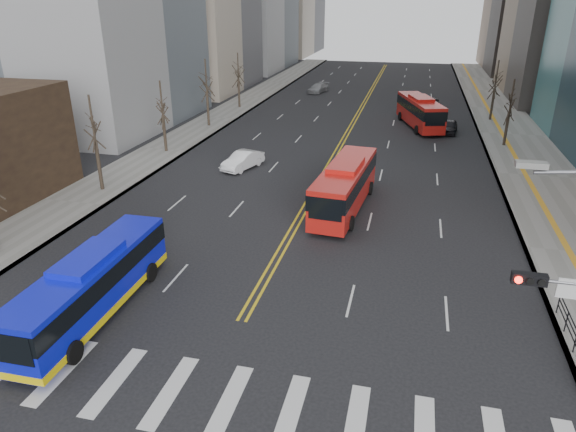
% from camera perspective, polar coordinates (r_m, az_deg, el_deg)
% --- Properties ---
extents(ground, '(220.00, 220.00, 0.00)m').
position_cam_1_polar(ground, '(20.78, -9.85, -19.15)').
color(ground, black).
extents(sidewalk_right, '(7.00, 130.00, 0.15)m').
position_cam_1_polar(sidewalk_right, '(61.39, 23.61, 8.29)').
color(sidewalk_right, gray).
rests_on(sidewalk_right, ground).
extents(sidewalk_left, '(5.00, 130.00, 0.15)m').
position_cam_1_polar(sidewalk_left, '(64.80, -7.85, 10.70)').
color(sidewalk_left, gray).
rests_on(sidewalk_left, ground).
extents(crosswalk, '(26.70, 4.00, 0.01)m').
position_cam_1_polar(crosswalk, '(20.77, -9.85, -19.14)').
color(crosswalk, silver).
rests_on(crosswalk, ground).
extents(centerline, '(0.55, 100.00, 0.01)m').
position_cam_1_polar(centerline, '(70.57, 8.07, 11.66)').
color(centerline, gold).
rests_on(centerline, ground).
extents(pedestrian_railing, '(0.06, 6.06, 1.02)m').
position_cam_1_polar(pedestrian_railing, '(24.91, 29.37, -11.81)').
color(pedestrian_railing, black).
rests_on(pedestrian_railing, sidewalk_right).
extents(street_trees, '(35.20, 47.20, 7.60)m').
position_cam_1_polar(street_trees, '(51.20, -2.44, 13.06)').
color(street_trees, black).
rests_on(street_trees, ground).
extents(blue_bus, '(2.62, 10.66, 3.13)m').
position_cam_1_polar(blue_bus, '(25.64, -20.94, -7.02)').
color(blue_bus, '#0E16D7').
rests_on(blue_bus, ground).
extents(red_bus_near, '(3.41, 10.98, 3.44)m').
position_cam_1_polar(red_bus_near, '(35.95, 6.35, 3.62)').
color(red_bus_near, red).
rests_on(red_bus_near, ground).
extents(red_bus_far, '(5.63, 11.20, 3.48)m').
position_cam_1_polar(red_bus_far, '(61.64, 14.46, 11.33)').
color(red_bus_far, red).
rests_on(red_bus_far, ground).
extents(car_white, '(2.91, 4.80, 1.49)m').
position_cam_1_polar(car_white, '(45.09, -5.04, 6.19)').
color(car_white, white).
rests_on(car_white, ground).
extents(car_dark_mid, '(2.16, 4.28, 1.40)m').
position_cam_1_polar(car_dark_mid, '(59.93, 17.47, 9.45)').
color(car_dark_mid, black).
rests_on(car_dark_mid, ground).
extents(car_silver, '(3.08, 5.15, 1.40)m').
position_cam_1_polar(car_silver, '(82.68, 3.38, 14.01)').
color(car_silver, gray).
rests_on(car_silver, ground).
extents(car_dark_far, '(2.23, 4.44, 1.20)m').
position_cam_1_polar(car_dark_far, '(73.68, 15.73, 11.99)').
color(car_dark_far, black).
rests_on(car_dark_far, ground).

